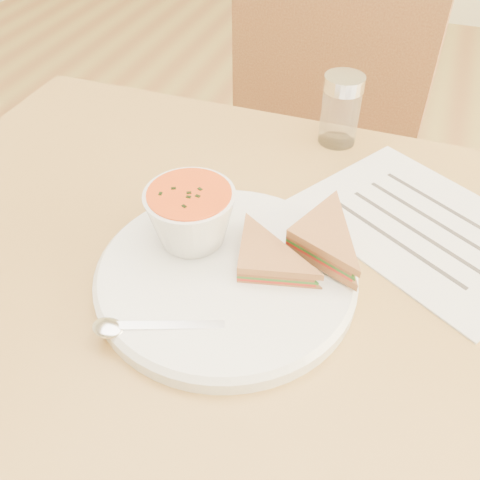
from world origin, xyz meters
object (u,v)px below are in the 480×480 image
at_px(dining_table, 244,418).
at_px(plate, 226,276).
at_px(condiment_shaker, 341,110).
at_px(soup_bowl, 191,219).
at_px(chair_far, 287,187).

bearing_deg(dining_table, plate, -105.96).
xyz_separation_m(dining_table, condiment_shaker, (0.05, 0.30, 0.43)).
bearing_deg(dining_table, soup_bowl, -175.15).
relative_size(dining_table, soup_bowl, 9.49).
distance_m(chair_far, plate, 0.58).
height_order(plate, condiment_shaker, condiment_shaker).
height_order(dining_table, chair_far, chair_far).
xyz_separation_m(soup_bowl, condiment_shaker, (0.11, 0.31, 0.00)).
distance_m(soup_bowl, condiment_shaker, 0.33).
height_order(dining_table, plate, plate).
xyz_separation_m(plate, condiment_shaker, (0.06, 0.34, 0.05)).
bearing_deg(soup_bowl, condiment_shaker, 69.83).
bearing_deg(chair_far, plate, 102.46).
distance_m(plate, soup_bowl, 0.08).
bearing_deg(condiment_shaker, chair_far, 122.81).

